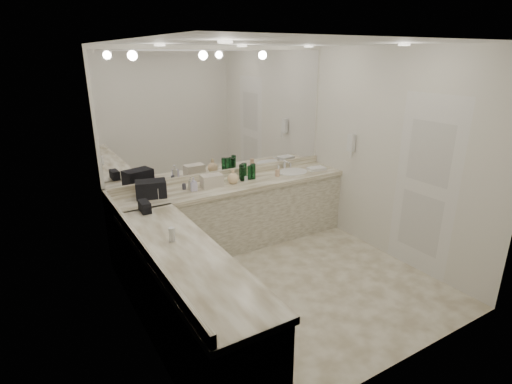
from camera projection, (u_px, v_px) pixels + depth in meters
floor at (285, 285)px, 4.57m from camera, size 3.20×3.20×0.00m
ceiling at (292, 43)px, 3.71m from camera, size 3.20×3.20×0.00m
wall_back at (223, 148)px, 5.35m from camera, size 3.20×0.02×2.60m
wall_left at (133, 205)px, 3.36m from camera, size 0.02×3.00×2.60m
wall_right at (394, 157)px, 4.92m from camera, size 0.02×3.00×2.60m
vanity_back_base at (235, 216)px, 5.40m from camera, size 3.20×0.60×0.84m
vanity_back_top at (235, 185)px, 5.24m from camera, size 3.20×0.64×0.06m
vanity_left_base at (186, 301)px, 3.55m from camera, size 0.60×2.40×0.84m
vanity_left_top at (184, 256)px, 3.41m from camera, size 0.64×2.42×0.06m
backsplash_back at (224, 174)px, 5.45m from camera, size 3.20×0.04×0.10m
backsplash_left at (140, 242)px, 3.48m from camera, size 0.04×3.00×0.10m
mirror_back at (222, 113)px, 5.18m from camera, size 3.12×0.01×1.55m
mirror_left at (129, 150)px, 3.21m from camera, size 0.01×2.92×1.55m
sink at (293, 172)px, 5.71m from camera, size 0.44×0.44×0.03m
faucet at (284, 164)px, 5.85m from camera, size 0.24×0.16×0.14m
wall_phone at (351, 143)px, 5.45m from camera, size 0.06×0.10×0.24m
door at (425, 187)px, 4.59m from camera, size 0.02×0.82×2.10m
black_toiletry_bag at (151, 189)px, 4.68m from camera, size 0.39×0.30×0.20m
black_bag_spill at (145, 207)px, 4.26m from camera, size 0.10×0.21×0.11m
cream_cosmetic_case at (212, 181)px, 5.06m from camera, size 0.28×0.18×0.16m
hand_towel at (316, 169)px, 5.79m from camera, size 0.26×0.19×0.04m
lotion_left at (172, 235)px, 3.58m from camera, size 0.06×0.06×0.13m
soap_bottle_a at (191, 183)px, 4.93m from camera, size 0.08×0.08×0.18m
soap_bottle_b at (194, 184)px, 4.91m from camera, size 0.09×0.09×0.17m
soap_bottle_c at (233, 176)px, 5.18m from camera, size 0.18×0.18×0.19m
green_bottle_0 at (243, 174)px, 5.29m from camera, size 0.07×0.07×0.19m
green_bottle_1 at (241, 172)px, 5.35m from camera, size 0.06×0.06×0.20m
green_bottle_2 at (253, 171)px, 5.36m from camera, size 0.07×0.07×0.21m
green_bottle_3 at (250, 173)px, 5.35m from camera, size 0.07×0.07×0.19m
green_bottle_4 at (244, 170)px, 5.42m from camera, size 0.07×0.07×0.20m
amenity_bottle_0 at (158, 193)px, 4.64m from camera, size 0.06×0.06×0.13m
amenity_bottle_1 at (246, 179)px, 5.30m from camera, size 0.05×0.05×0.06m
amenity_bottle_2 at (184, 186)px, 4.97m from camera, size 0.05×0.05×0.07m
amenity_bottle_3 at (277, 173)px, 5.50m from camera, size 0.06×0.06×0.10m
amenity_bottle_4 at (160, 191)px, 4.76m from camera, size 0.04×0.04×0.10m
amenity_bottle_5 at (165, 189)px, 4.87m from camera, size 0.05×0.05×0.08m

